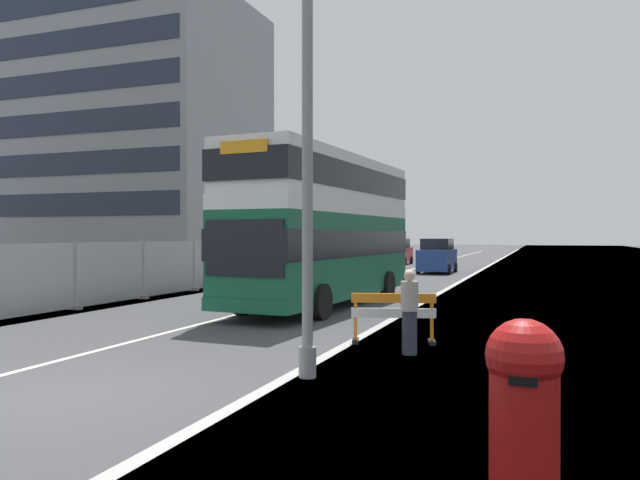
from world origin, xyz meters
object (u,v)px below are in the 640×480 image
object	(u,v)px
pedestrian_at_kerb	(410,312)
roadworks_barrier	(393,312)
red_pillar_postbox	(524,407)
double_decker_bus	(325,227)
car_oncoming_near	(437,257)
lamppost_foreground	(307,154)
car_receding_mid	(397,252)

from	to	relation	value
pedestrian_at_kerb	roadworks_barrier	bearing A→B (deg)	118.10
red_pillar_postbox	pedestrian_at_kerb	world-z (taller)	pedestrian_at_kerb
double_decker_bus	roadworks_barrier	bearing A→B (deg)	-58.32
car_oncoming_near	red_pillar_postbox	bearing A→B (deg)	-79.38
double_decker_bus	roadworks_barrier	xyz separation A→B (m)	(3.75, -6.07, -1.93)
lamppost_foreground	pedestrian_at_kerb	distance (m)	3.92
red_pillar_postbox	roadworks_barrier	distance (m)	7.96
double_decker_bus	lamppost_foreground	distance (m)	10.17
car_receding_mid	red_pillar_postbox	bearing A→B (deg)	-75.55
roadworks_barrier	car_oncoming_near	size ratio (longest dim) A/B	0.42
roadworks_barrier	car_oncoming_near	xyz separation A→B (m)	(-3.14, 24.68, 0.32)
lamppost_foreground	roadworks_barrier	distance (m)	4.66
roadworks_barrier	pedestrian_at_kerb	world-z (taller)	pedestrian_at_kerb
double_decker_bus	roadworks_barrier	distance (m)	7.39
red_pillar_postbox	car_receding_mid	distance (m)	43.17
lamppost_foreground	roadworks_barrier	xyz separation A→B (m)	(0.59, 3.54, -2.97)
red_pillar_postbox	car_receding_mid	world-z (taller)	car_receding_mid
lamppost_foreground	pedestrian_at_kerb	xyz separation A→B (m)	(1.17, 2.46, -2.82)
roadworks_barrier	car_receding_mid	bearing A→B (deg)	102.93
red_pillar_postbox	roadworks_barrier	xyz separation A→B (m)	(-2.88, 7.42, -0.22)
roadworks_barrier	pedestrian_at_kerb	bearing A→B (deg)	-61.90
red_pillar_postbox	lamppost_foreground	bearing A→B (deg)	131.83
car_receding_mid	lamppost_foreground	bearing A→B (deg)	-79.10
roadworks_barrier	car_receding_mid	world-z (taller)	car_receding_mid
lamppost_foreground	car_oncoming_near	xyz separation A→B (m)	(-2.55, 28.22, -2.65)
roadworks_barrier	car_receding_mid	size ratio (longest dim) A/B	0.47
car_oncoming_near	car_receding_mid	distance (m)	10.82
roadworks_barrier	car_receding_mid	distance (m)	35.28
lamppost_foreground	car_oncoming_near	distance (m)	28.46
roadworks_barrier	car_oncoming_near	distance (m)	24.88
car_oncoming_near	pedestrian_at_kerb	distance (m)	26.02
car_receding_mid	car_oncoming_near	bearing A→B (deg)	-63.91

